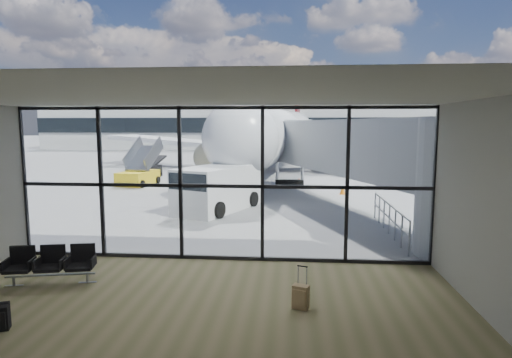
# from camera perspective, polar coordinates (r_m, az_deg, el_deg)

# --- Properties ---
(ground) EXTENTS (220.00, 220.00, 0.00)m
(ground) POSITION_cam_1_polar(r_m,az_deg,el_deg) (52.32, 2.58, 2.81)
(ground) COLOR slate
(ground) RESTS_ON ground
(lounge_shell) EXTENTS (12.02, 8.01, 4.51)m
(lounge_shell) POSITION_cam_1_polar(r_m,az_deg,el_deg) (7.71, -10.57, -2.60)
(lounge_shell) COLOR #686542
(lounge_shell) RESTS_ON ground
(glass_curtain_wall) EXTENTS (12.10, 0.12, 4.50)m
(glass_curtain_wall) POSITION_cam_1_polar(r_m,az_deg,el_deg) (12.41, -4.67, -0.72)
(glass_curtain_wall) COLOR white
(glass_curtain_wall) RESTS_ON ground
(jet_bridge) EXTENTS (8.00, 16.50, 4.33)m
(jet_bridge) POSITION_cam_1_polar(r_m,az_deg,el_deg) (19.45, 13.30, 3.47)
(jet_bridge) COLOR #ABADB0
(jet_bridge) RESTS_ON ground
(apron_railing) EXTENTS (0.06, 5.46, 1.11)m
(apron_railing) POSITION_cam_1_polar(r_m,az_deg,el_deg) (16.35, 17.36, -4.55)
(apron_railing) COLOR gray
(apron_railing) RESTS_ON ground
(far_terminal) EXTENTS (80.00, 12.20, 11.00)m
(far_terminal) POSITION_cam_1_polar(r_m,az_deg,el_deg) (74.15, 2.81, 7.33)
(far_terminal) COLOR beige
(far_terminal) RESTS_ON ground
(tree_0) EXTENTS (4.95, 4.95, 7.12)m
(tree_0) POSITION_cam_1_polar(r_m,az_deg,el_deg) (96.39, -24.58, 6.90)
(tree_0) COLOR #382619
(tree_0) RESTS_ON ground
(tree_1) EXTENTS (5.61, 5.61, 8.07)m
(tree_1) POSITION_cam_1_polar(r_m,az_deg,el_deg) (93.61, -21.37, 7.45)
(tree_1) COLOR #382619
(tree_1) RESTS_ON ground
(tree_2) EXTENTS (6.27, 6.27, 9.03)m
(tree_2) POSITION_cam_1_polar(r_m,az_deg,el_deg) (91.15, -17.97, 8.01)
(tree_2) COLOR #382619
(tree_2) RESTS_ON ground
(tree_3) EXTENTS (4.95, 4.95, 7.12)m
(tree_3) POSITION_cam_1_polar(r_m,az_deg,el_deg) (89.00, -14.34, 7.36)
(tree_3) COLOR #382619
(tree_3) RESTS_ON ground
(tree_4) EXTENTS (5.61, 5.61, 8.07)m
(tree_4) POSITION_cam_1_polar(r_m,az_deg,el_deg) (87.24, -10.60, 7.88)
(tree_4) COLOR #382619
(tree_4) RESTS_ON ground
(tree_5) EXTENTS (6.27, 6.27, 9.03)m
(tree_5) POSITION_cam_1_polar(r_m,az_deg,el_deg) (85.86, -6.70, 8.38)
(tree_5) COLOR #382619
(tree_5) RESTS_ON ground
(seating_row) EXTENTS (2.13, 1.01, 0.95)m
(seating_row) POSITION_cam_1_polar(r_m,az_deg,el_deg) (12.07, -25.60, -10.02)
(seating_row) COLOR gray
(seating_row) RESTS_ON ground
(suitcase) EXTENTS (0.40, 0.33, 0.94)m
(suitcase) POSITION_cam_1_polar(r_m,az_deg,el_deg) (9.58, 5.96, -15.34)
(suitcase) COLOR #927751
(suitcase) RESTS_ON ground
(airliner) EXTENTS (35.18, 40.86, 10.53)m
(airliner) POSITION_cam_1_polar(r_m,az_deg,el_deg) (39.79, 3.43, 6.07)
(airliner) COLOR silver
(airliner) RESTS_ON ground
(service_van) EXTENTS (3.74, 5.17, 2.06)m
(service_van) POSITION_cam_1_polar(r_m,az_deg,el_deg) (19.98, -5.30, -1.19)
(service_van) COLOR silver
(service_van) RESTS_ON ground
(belt_loader) EXTENTS (2.06, 3.66, 1.60)m
(belt_loader) POSITION_cam_1_polar(r_m,az_deg,el_deg) (33.50, -14.38, 1.08)
(belt_loader) COLOR black
(belt_loader) RESTS_ON ground
(mobile_stairs) EXTENTS (2.33, 3.83, 2.54)m
(mobile_stairs) POSITION_cam_1_polar(r_m,az_deg,el_deg) (29.62, -15.37, 0.42)
(mobile_stairs) COLOR gold
(mobile_stairs) RESTS_ON ground
(traffic_cone_a) EXTENTS (0.42, 0.42, 0.60)m
(traffic_cone_a) POSITION_cam_1_polar(r_m,az_deg,el_deg) (27.86, 5.75, -0.44)
(traffic_cone_a) COLOR #FF490D
(traffic_cone_a) RESTS_ON ground
(traffic_cone_b) EXTENTS (0.44, 0.44, 0.63)m
(traffic_cone_b) POSITION_cam_1_polar(r_m,az_deg,el_deg) (28.11, -4.90, -0.33)
(traffic_cone_b) COLOR #E4500C
(traffic_cone_b) RESTS_ON ground
(traffic_cone_c) EXTENTS (0.36, 0.36, 0.52)m
(traffic_cone_c) POSITION_cam_1_polar(r_m,az_deg,el_deg) (25.17, 11.46, -1.45)
(traffic_cone_c) COLOR orange
(traffic_cone_c) RESTS_ON ground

